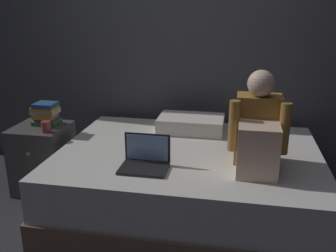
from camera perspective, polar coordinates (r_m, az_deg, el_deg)
ground_plane at (r=2.87m, az=-1.91°, el=-15.28°), size 8.00×8.00×0.00m
wall_back at (r=3.58m, az=2.20°, el=14.43°), size 5.60×0.10×2.70m
bed at (r=2.97m, az=3.13°, el=-8.39°), size 2.00×1.50×0.52m
nightstand at (r=3.46m, az=-18.48°, el=-4.69°), size 0.44×0.46×0.59m
person_sitting at (r=2.56m, az=13.54°, el=-0.89°), size 0.39×0.44×0.66m
laptop at (r=2.55m, az=-3.50°, el=-5.18°), size 0.32×0.23×0.22m
pillow at (r=3.27m, az=3.52°, el=0.32°), size 0.56×0.36×0.13m
book_stack at (r=3.36m, az=-18.13°, el=1.79°), size 0.22×0.19×0.20m
mug at (r=3.19m, az=-18.06°, el=-0.09°), size 0.08×0.08×0.09m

